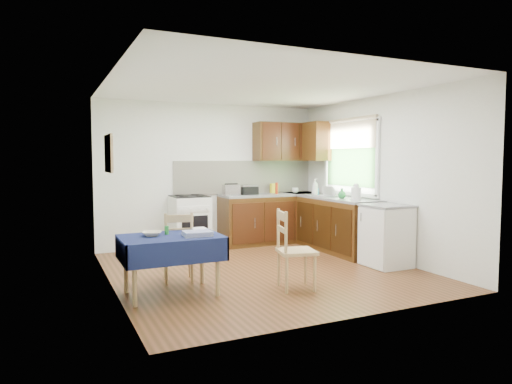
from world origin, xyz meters
name	(u,v)px	position (x,y,z in m)	size (l,w,h in m)	color
floor	(263,270)	(0.00, 0.00, 0.00)	(4.20, 4.20, 0.00)	#4E2E14
ceiling	(263,87)	(0.00, 0.00, 2.50)	(4.00, 4.20, 0.02)	white
wall_back	(211,175)	(0.00, 2.10, 1.25)	(4.00, 0.02, 2.50)	white
wall_front	(359,189)	(0.00, -2.10, 1.25)	(4.00, 0.02, 2.50)	white
wall_left	(110,183)	(-2.00, 0.00, 1.25)	(0.02, 4.20, 2.50)	silver
wall_right	(379,177)	(2.00, 0.00, 1.25)	(0.02, 4.20, 2.50)	white
base_cabinets	(301,222)	(1.36, 1.26, 0.43)	(1.90, 2.30, 0.86)	black
worktop_back	(271,195)	(1.05, 1.80, 0.88)	(1.90, 0.60, 0.04)	slate
worktop_right	(338,198)	(1.70, 0.65, 0.88)	(0.60, 1.70, 0.04)	slate
worktop_corner	(302,194)	(1.70, 1.80, 0.88)	(0.60, 0.60, 0.04)	slate
splashback	(245,177)	(0.65, 2.08, 1.20)	(2.70, 0.02, 0.60)	white
upper_cabinets	(294,142)	(1.52, 1.80, 1.85)	(1.20, 0.85, 0.70)	black
stove	(190,223)	(-0.50, 1.80, 0.46)	(0.60, 0.61, 0.92)	white
window	(350,152)	(1.97, 0.70, 1.65)	(0.04, 1.48, 1.26)	#275020
fridge	(387,236)	(1.70, -0.55, 0.44)	(0.58, 0.60, 0.89)	white
corkboard	(109,154)	(-1.97, 0.30, 1.60)	(0.04, 0.62, 0.47)	tan
dining_table	(171,245)	(-1.43, -0.59, 0.57)	(1.11, 0.75, 0.67)	#101442
chair_far	(178,245)	(-1.21, -0.10, 0.46)	(0.45, 0.45, 0.88)	tan
chair_near	(293,247)	(-0.08, -0.98, 0.50)	(0.50, 0.50, 0.94)	tan
toaster	(231,190)	(0.22, 1.70, 1.00)	(0.28, 0.17, 0.21)	#AFB0B4
sandwich_press	(248,190)	(0.60, 1.83, 0.99)	(0.30, 0.26, 0.17)	black
sauce_bottle	(277,188)	(1.10, 1.70, 1.00)	(0.05, 0.05, 0.21)	red
yellow_packet	(274,188)	(1.18, 1.96, 0.99)	(0.13, 0.09, 0.18)	yellow
dish_rack	(329,195)	(1.65, 0.85, 0.92)	(0.38, 0.29, 0.18)	gray
kettle	(356,192)	(1.68, 0.14, 1.01)	(0.15, 0.15, 0.26)	white
cup	(295,190)	(1.52, 1.76, 0.95)	(0.13, 0.13, 0.10)	white
soap_bottle_a	(315,187)	(1.60, 1.20, 1.04)	(0.11, 0.11, 0.29)	white
soap_bottle_b	(316,190)	(1.63, 1.22, 0.99)	(0.08, 0.08, 0.17)	#1C61A3
soap_bottle_c	(342,193)	(1.63, 0.44, 0.98)	(0.13, 0.13, 0.16)	#25893C
plate_bowl	(152,234)	(-1.63, -0.52, 0.70)	(0.21, 0.21, 0.05)	beige
book	(192,230)	(-1.09, -0.31, 0.68)	(0.18, 0.24, 0.02)	white
spice_jar	(167,230)	(-1.45, -0.48, 0.72)	(0.05, 0.05, 0.10)	#268E32
tea_towel	(198,234)	(-1.16, -0.73, 0.70)	(0.31, 0.24, 0.06)	navy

